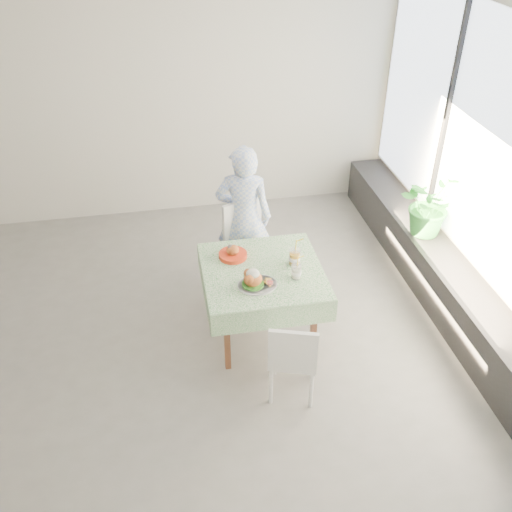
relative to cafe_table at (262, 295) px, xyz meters
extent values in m
plane|color=slate|center=(-0.94, 0.04, -0.46)|extent=(6.00, 6.00, 0.00)
plane|color=white|center=(-0.94, 0.04, 2.34)|extent=(6.00, 6.00, 0.00)
cube|color=beige|center=(-0.94, 2.54, 0.94)|extent=(6.00, 0.02, 2.80)
cube|color=beige|center=(-0.94, -2.46, 0.94)|extent=(6.00, 0.02, 2.80)
cube|color=beige|center=(2.06, 0.04, 0.94)|extent=(0.02, 5.00, 2.80)
cube|color=#D1E0F9|center=(2.03, 0.04, 1.19)|extent=(0.01, 4.80, 2.18)
cube|color=black|center=(1.86, 0.04, -0.21)|extent=(0.40, 4.80, 0.50)
cube|color=brown|center=(0.00, 0.00, 0.25)|extent=(0.91, 0.91, 0.04)
cube|color=white|center=(0.00, 0.00, 0.28)|extent=(1.05, 1.05, 0.01)
cube|color=white|center=(0.05, 0.73, 0.01)|extent=(0.58, 0.58, 0.04)
cube|color=white|center=(-0.03, 0.91, 0.26)|extent=(0.42, 0.21, 0.44)
cube|color=white|center=(0.11, -0.73, -0.05)|extent=(0.48, 0.48, 0.04)
cube|color=white|center=(0.05, -0.90, 0.15)|extent=(0.37, 0.15, 0.38)
imported|color=#9AB6F6|center=(-0.02, 0.87, 0.31)|extent=(0.63, 0.50, 1.53)
cylinder|color=white|center=(-0.09, -0.22, 0.29)|extent=(0.34, 0.34, 0.02)
cylinder|color=#1A5014|center=(-0.13, -0.22, 0.31)|extent=(0.19, 0.19, 0.02)
ellipsoid|color=#A05626|center=(-0.13, -0.22, 0.36)|extent=(0.16, 0.14, 0.12)
ellipsoid|color=white|center=(-0.13, -0.22, 0.42)|extent=(0.11, 0.11, 0.08)
cylinder|color=#A91C10|center=(0.01, -0.24, 0.32)|extent=(0.06, 0.06, 0.03)
cylinder|color=white|center=(0.29, 0.04, 0.35)|extent=(0.10, 0.10, 0.15)
cylinder|color=orange|center=(0.29, 0.04, 0.34)|extent=(0.09, 0.09, 0.11)
cylinder|color=white|center=(0.29, 0.04, 0.43)|extent=(0.11, 0.11, 0.01)
cylinder|color=yellow|center=(0.30, 0.04, 0.48)|extent=(0.01, 0.04, 0.20)
cylinder|color=white|center=(0.26, -0.16, 0.34)|extent=(0.08, 0.08, 0.12)
cylinder|color=#EFEEC9|center=(0.26, -0.16, 0.33)|extent=(0.08, 0.08, 0.09)
cylinder|color=white|center=(0.26, -0.16, 0.41)|extent=(0.09, 0.09, 0.01)
cylinder|color=yellow|center=(0.27, -0.16, 0.45)|extent=(0.01, 0.03, 0.17)
cylinder|color=#B32A12|center=(-0.22, 0.25, 0.30)|extent=(0.26, 0.26, 0.04)
cylinder|color=white|center=(-0.22, 0.25, 0.31)|extent=(0.22, 0.22, 0.01)
ellipsoid|color=#A05626|center=(-0.22, 0.25, 0.35)|extent=(0.11, 0.11, 0.10)
imported|color=#2B8232|center=(1.85, 0.68, 0.37)|extent=(0.78, 0.79, 0.66)
camera|label=1|loc=(-0.82, -3.94, 3.21)|focal=40.00mm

